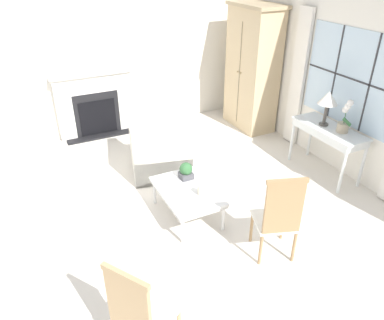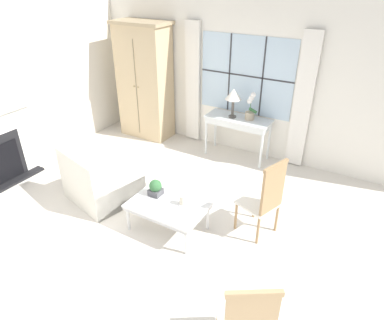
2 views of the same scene
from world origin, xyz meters
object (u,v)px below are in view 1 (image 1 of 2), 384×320
side_chair_wooden (279,215)px  coffee_table (187,193)px  armoire (252,68)px  potted_orchid (345,120)px  accent_chair_wooden (138,311)px  console_table (329,133)px  pillar_candle (201,191)px  table_lamp (328,99)px  armchair_upholstered (157,154)px  potted_plant_small (186,171)px  fireplace (94,97)px

side_chair_wooden → coffee_table: bearing=-153.9°
armoire → potted_orchid: 2.24m
potted_orchid → accent_chair_wooden: bearing=-67.9°
accent_chair_wooden → armoire: bearing=136.2°
console_table → accent_chair_wooden: 3.95m
side_chair_wooden → accent_chair_wooden: 1.81m
potted_orchid → pillar_candle: bearing=-88.9°
table_lamp → pillar_candle: bearing=-81.2°
table_lamp → accent_chair_wooden: table_lamp is taller
side_chair_wooden → pillar_candle: (-0.95, -0.44, -0.13)m
console_table → armchair_upholstered: 2.62m
side_chair_wooden → potted_plant_small: bearing=-162.3°
fireplace → armchair_upholstered: bearing=16.6°
potted_plant_small → potted_orchid: bearing=80.4°
console_table → side_chair_wooden: side_chair_wooden is taller
armoire → coffee_table: size_ratio=2.26×
fireplace → armchair_upholstered: 1.87m
armchair_upholstered → potted_plant_small: 1.05m
armoire → table_lamp: (1.93, 0.01, 0.04)m
table_lamp → potted_orchid: table_lamp is taller
accent_chair_wooden → potted_plant_small: (-1.86, 1.31, -0.06)m
coffee_table → pillar_candle: size_ratio=6.81×
armoire → coffee_table: bearing=-48.2°
pillar_candle → potted_plant_small: bearing=179.8°
pillar_candle → side_chair_wooden: bearing=25.0°
pillar_candle → coffee_table: bearing=-148.0°
side_chair_wooden → fireplace: bearing=-166.7°
table_lamp → potted_orchid: 0.38m
armoire → console_table: (2.04, 0.03, -0.46)m
coffee_table → potted_plant_small: bearing=157.4°
armchair_upholstered → pillar_candle: 1.46m
console_table → potted_plant_small: bearing=-95.0°
console_table → table_lamp: (-0.11, -0.02, 0.50)m
console_table → table_lamp: 0.51m
armchair_upholstered → potted_plant_small: armchair_upholstered is taller
fireplace → potted_plant_small: fireplace is taller
fireplace → potted_orchid: fireplace is taller
armoire → table_lamp: size_ratio=4.34×
fireplace → accent_chair_wooden: (4.61, -0.77, -0.15)m
console_table → table_lamp: size_ratio=2.23×
potted_plant_small → pillar_candle: 0.44m
accent_chair_wooden → pillar_candle: size_ratio=7.22×
console_table → table_lamp: bearing=-168.3°
pillar_candle → console_table: bearing=95.9°
accent_chair_wooden → console_table: bearing=114.9°
fireplace → pillar_candle: (3.18, 0.54, -0.26)m
potted_plant_small → pillar_candle: potted_plant_small is taller
fireplace → potted_orchid: (3.14, 2.85, 0.23)m
side_chair_wooden → accent_chair_wooden: bearing=-74.8°
armoire → pillar_candle: 3.27m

